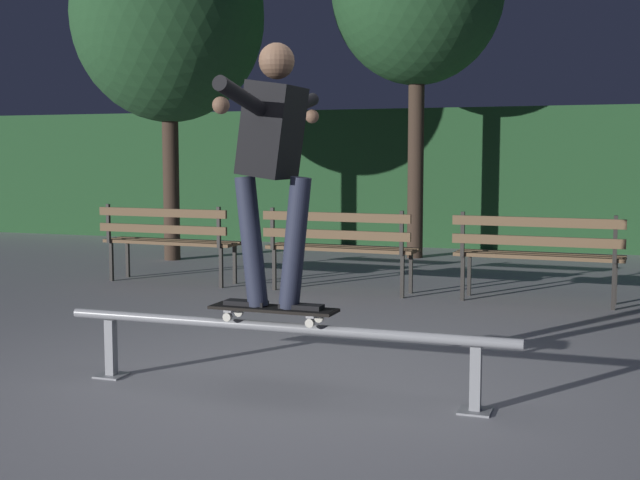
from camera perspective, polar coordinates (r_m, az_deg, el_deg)
ground_plane at (r=5.23m, az=-2.44°, el=-10.07°), size 90.00×90.00×0.00m
hedge_backdrop at (r=13.56m, az=11.24°, el=4.15°), size 24.00×1.20×2.15m
grind_rail at (r=5.09m, az=-2.75°, el=-6.61°), size 2.86×0.18×0.43m
skateboard at (r=5.07m, az=-3.17°, el=-4.72°), size 0.78×0.22×0.09m
skateboarder at (r=4.98m, az=-3.20°, el=5.92°), size 0.62×1.41×1.56m
park_bench_leftmost at (r=9.53m, az=-10.23°, el=0.30°), size 1.62×0.48×0.88m
park_bench_left_center at (r=8.73m, az=1.30°, el=-0.11°), size 1.62×0.48×0.88m
park_bench_right_center at (r=8.35m, az=14.50°, el=-0.56°), size 1.62×0.48×0.88m
tree_far_left at (r=11.80m, az=-10.22°, el=14.64°), size 2.56×2.56×4.69m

